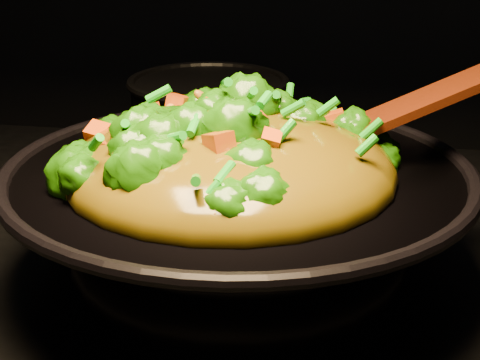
# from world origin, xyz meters

# --- Properties ---
(wok) EXTENTS (0.53, 0.53, 0.13)m
(wok) POSITION_xyz_m (0.09, -0.05, 0.97)
(wok) COLOR black
(wok) RESTS_ON stovetop
(stir_fry) EXTENTS (0.36, 0.36, 0.11)m
(stir_fry) POSITION_xyz_m (0.08, -0.07, 1.09)
(stir_fry) COLOR #1D5C06
(stir_fry) RESTS_ON wok
(spatula) EXTENTS (0.33, 0.14, 0.14)m
(spatula) POSITION_xyz_m (0.25, 0.01, 1.09)
(spatula) COLOR #391909
(spatula) RESTS_ON wok
(back_pot) EXTENTS (0.30, 0.30, 0.13)m
(back_pot) POSITION_xyz_m (-0.03, 0.32, 0.97)
(back_pot) COLOR black
(back_pot) RESTS_ON stovetop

